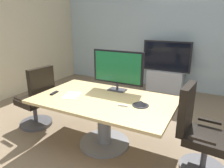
{
  "coord_description": "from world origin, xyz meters",
  "views": [
    {
      "loc": [
        1.44,
        -2.31,
        1.83
      ],
      "look_at": [
        0.04,
        0.35,
        0.89
      ],
      "focal_mm": 33.33,
      "sensor_mm": 36.0,
      "label": 1
    }
  ],
  "objects": [
    {
      "name": "tv_monitor",
      "position": [
        0.05,
        0.52,
        1.1
      ],
      "size": [
        0.84,
        0.18,
        0.64
      ],
      "color": "#333338",
      "rests_on": "conference_table"
    },
    {
      "name": "conference_table",
      "position": [
        0.04,
        0.1,
        0.56
      ],
      "size": [
        1.98,
        1.19,
        0.74
      ],
      "color": "tan",
      "rests_on": "ground"
    },
    {
      "name": "paper_notepad",
      "position": [
        -0.44,
        -0.02,
        0.74
      ],
      "size": [
        0.29,
        0.35,
        0.01
      ],
      "primitive_type": "cube",
      "rotation": [
        0.0,
        0.0,
        0.3
      ],
      "color": "white",
      "rests_on": "conference_table"
    },
    {
      "name": "wall_back_glass_partition",
      "position": [
        0.0,
        3.32,
        1.42
      ],
      "size": [
        6.04,
        0.1,
        2.83
      ],
      "primitive_type": "cube",
      "color": "#9EB2B7",
      "rests_on": "ground"
    },
    {
      "name": "whiteboard_marker",
      "position": [
        0.4,
        -0.02,
        0.75
      ],
      "size": [
        0.13,
        0.04,
        0.02
      ],
      "primitive_type": "cube",
      "rotation": [
        0.0,
        0.0,
        0.12
      ],
      "color": "silver",
      "rests_on": "conference_table"
    },
    {
      "name": "office_chair_left",
      "position": [
        -1.25,
        0.03,
        0.46
      ],
      "size": [
        0.62,
        0.6,
        1.09
      ],
      "rotation": [
        0.0,
        0.0,
        -1.69
      ],
      "color": "#4C4C51",
      "rests_on": "ground"
    },
    {
      "name": "office_chair_right",
      "position": [
        1.34,
        0.14,
        0.46
      ],
      "size": [
        0.61,
        0.59,
        1.09
      ],
      "rotation": [
        0.0,
        0.0,
        1.49
      ],
      "color": "#4C4C51",
      "rests_on": "ground"
    },
    {
      "name": "remote_control",
      "position": [
        -0.74,
        -0.07,
        0.75
      ],
      "size": [
        0.08,
        0.18,
        0.02
      ],
      "primitive_type": "cube",
      "rotation": [
        0.0,
        0.0,
        0.16
      ],
      "color": "black",
      "rests_on": "conference_table"
    },
    {
      "name": "ground_plane",
      "position": [
        0.0,
        0.0,
        0.0
      ],
      "size": [
        7.63,
        7.63,
        0.0
      ],
      "primitive_type": "plane",
      "color": "#7A664C"
    },
    {
      "name": "conference_phone",
      "position": [
        0.6,
        0.1,
        0.77
      ],
      "size": [
        0.22,
        0.22,
        0.07
      ],
      "color": "black",
      "rests_on": "conference_table"
    },
    {
      "name": "wall_display_unit",
      "position": [
        0.24,
        2.96,
        0.44
      ],
      "size": [
        1.2,
        0.36,
        1.31
      ],
      "color": "#B7BABC",
      "rests_on": "ground"
    }
  ]
}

